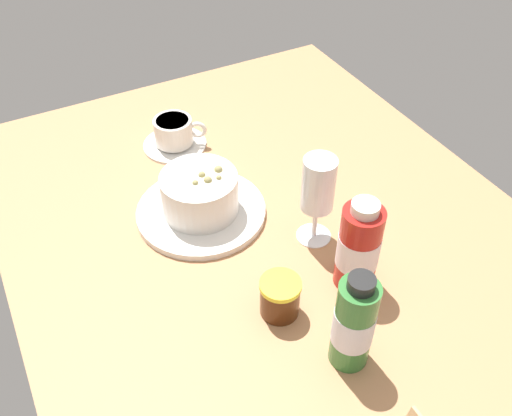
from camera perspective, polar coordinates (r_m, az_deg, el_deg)
The scene contains 7 objects.
ground_plane at distance 96.57cm, azimuth 1.74°, elevation -3.15°, with size 110.00×84.00×3.00cm, color #A8754C.
porridge_bowl at distance 96.73cm, azimuth -5.62°, elevation 1.06°, with size 22.25×22.25×9.11cm.
coffee_cup at distance 113.84cm, azimuth -8.18°, elevation 7.34°, with size 12.52×12.52×5.99cm.
wine_glass at distance 88.37cm, azimuth 6.23°, elevation 1.97°, with size 5.76×5.76×15.89cm.
jam_jar at distance 82.47cm, azimuth 2.41°, elevation -8.88°, with size 6.03×6.03×6.22cm.
sauce_bottle_green at distance 75.30cm, azimuth 9.75°, elevation -11.32°, with size 5.45×5.45×16.18cm.
sauce_bottle_red at distance 84.43cm, azimuth 10.21°, elevation -3.88°, with size 6.30×6.30×15.83cm.
Camera 1 is at (58.26, -34.14, 67.54)cm, focal length 40.00 mm.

